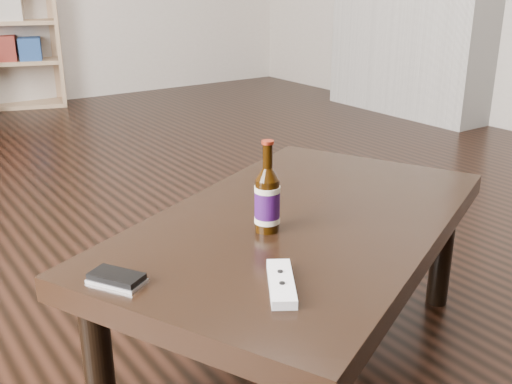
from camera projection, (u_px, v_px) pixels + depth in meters
floor at (201, 261)px, 2.06m from camera, size 5.00×6.00×0.01m
bookshelf at (9, 18)px, 4.25m from camera, size 0.71×0.48×1.20m
coffee_table at (302, 236)px, 1.42m from camera, size 1.21×1.00×0.39m
beer_bottle at (267, 200)px, 1.30m from camera, size 0.06×0.06×0.21m
phone at (117, 278)px, 1.10m from camera, size 0.10×0.12×0.02m
remote at (281, 283)px, 1.08m from camera, size 0.12×0.16×0.02m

